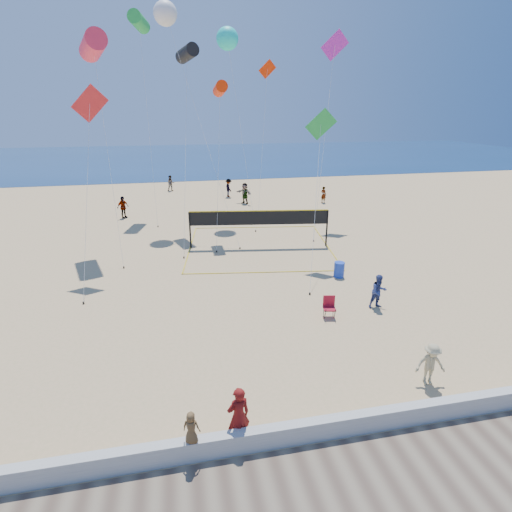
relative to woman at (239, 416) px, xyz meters
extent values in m
plane|color=tan|center=(1.06, 2.70, -0.84)|extent=(120.00, 120.00, 0.00)
cube|color=navy|center=(1.06, 64.70, -0.82)|extent=(140.00, 50.00, 0.03)
cube|color=beige|center=(1.06, -0.30, -0.54)|extent=(32.00, 0.30, 0.60)
imported|color=maroon|center=(0.00, 0.00, 0.00)|extent=(0.70, 0.55, 1.68)
imported|color=brown|center=(-1.19, -0.35, 0.19)|extent=(0.48, 0.39, 0.85)
imported|color=navy|center=(7.08, 6.12, -0.08)|extent=(0.76, 0.61, 1.51)
imported|color=tan|center=(6.18, 1.11, -0.14)|extent=(0.99, 0.69, 1.40)
imported|color=gray|center=(-5.16, 23.99, 0.02)|extent=(1.02, 0.98, 1.71)
imported|color=gray|center=(5.02, 26.99, 0.09)|extent=(1.47, 1.71, 1.86)
imported|color=gray|center=(12.08, 25.87, -0.10)|extent=(0.59, 0.64, 1.48)
imported|color=gray|center=(-1.44, 34.29, -0.04)|extent=(0.81, 0.65, 1.60)
imported|color=gray|center=(4.02, 30.15, 0.03)|extent=(0.81, 1.21, 1.74)
cube|color=maroon|center=(4.71, 5.72, -0.44)|extent=(0.56, 0.53, 0.05)
cube|color=maroon|center=(4.75, 5.91, -0.18)|extent=(0.48, 0.14, 0.48)
cylinder|color=black|center=(4.49, 5.58, -0.62)|extent=(0.07, 0.25, 0.63)
cylinder|color=black|center=(4.56, 5.93, -0.62)|extent=(0.07, 0.25, 0.63)
cylinder|color=black|center=(4.87, 5.51, -0.62)|extent=(0.07, 0.25, 0.63)
cylinder|color=black|center=(4.93, 5.85, -0.62)|extent=(0.07, 0.25, 0.63)
cylinder|color=#1C3CB7|center=(6.77, 9.60, -0.45)|extent=(0.62, 0.62, 0.78)
cylinder|color=black|center=(-0.39, 15.70, 0.29)|extent=(0.10, 0.10, 2.25)
cylinder|color=black|center=(7.95, 14.46, 0.29)|extent=(0.10, 0.10, 2.25)
cube|color=black|center=(3.78, 15.08, 0.99)|extent=(8.34, 1.26, 0.84)
cube|color=gold|center=(3.78, 15.08, 1.44)|extent=(8.34, 1.27, 0.06)
cube|color=gold|center=(3.15, 10.91, -0.83)|extent=(8.54, 1.32, 0.02)
cube|color=gold|center=(4.40, 19.25, -0.83)|extent=(8.54, 1.32, 0.02)
cylinder|color=#F02C49|center=(-4.93, 17.60, 10.45)|extent=(1.94, 2.96, 1.50)
cylinder|color=silver|center=(-4.53, 15.32, 4.83)|extent=(0.82, 4.59, 11.24)
cylinder|color=black|center=(-4.13, 13.03, -0.79)|extent=(0.08, 0.08, 0.10)
cylinder|color=black|center=(0.28, 20.99, 10.57)|extent=(1.52, 2.24, 1.13)
cylinder|color=silver|center=(-0.31, 17.45, 4.89)|extent=(1.19, 7.09, 11.37)
cylinder|color=black|center=(-0.89, 13.92, -0.79)|extent=(0.08, 0.08, 0.10)
cylinder|color=#FF2F04|center=(2.04, 18.43, 8.38)|extent=(0.76, 1.74, 0.94)
cylinder|color=silver|center=(1.55, 16.49, 3.79)|extent=(0.99, 3.90, 9.17)
cylinder|color=black|center=(1.06, 14.55, -0.79)|extent=(0.08, 0.08, 0.10)
cube|color=red|center=(-4.83, 13.65, 7.47)|extent=(1.79, 0.29, 1.77)
cylinder|color=silver|center=(-5.13, 11.34, 3.34)|extent=(0.63, 4.63, 8.26)
cylinder|color=black|center=(-5.44, 9.03, -0.79)|extent=(0.08, 0.08, 0.10)
cube|color=green|center=(6.54, 12.73, 6.48)|extent=(1.59, 0.48, 1.63)
cylinder|color=silver|center=(5.59, 10.31, 2.84)|extent=(1.93, 4.84, 7.27)
cylinder|color=black|center=(4.63, 7.90, -0.79)|extent=(0.08, 0.08, 0.10)
cube|color=#D027BA|center=(10.31, 20.93, 11.30)|extent=(2.02, 0.32, 1.99)
cylinder|color=silver|center=(8.87, 18.13, 5.26)|extent=(2.90, 5.63, 12.10)
cylinder|color=black|center=(7.44, 15.32, -0.79)|extent=(0.08, 0.08, 0.10)
sphere|color=white|center=(-0.92, 22.21, 13.00)|extent=(1.72, 1.72, 1.52)
cylinder|color=silver|center=(0.81, 18.54, 6.10)|extent=(3.47, 7.36, 13.79)
cylinder|color=black|center=(2.53, 14.86, -0.79)|extent=(0.08, 0.08, 0.10)
sphere|color=#1CE9D2|center=(3.21, 23.11, 11.80)|extent=(1.91, 1.91, 1.54)
cylinder|color=silver|center=(3.71, 20.66, 5.51)|extent=(1.02, 4.91, 12.59)
cylinder|color=black|center=(4.21, 18.21, -0.79)|extent=(0.08, 0.08, 0.10)
cylinder|color=green|center=(-2.80, 26.15, 13.14)|extent=(1.52, 2.56, 1.31)
cylinder|color=silver|center=(-2.65, 23.47, 6.18)|extent=(0.32, 5.36, 13.94)
cylinder|color=black|center=(-2.50, 20.80, -0.79)|extent=(0.08, 0.08, 0.10)
cube|color=#FF2F04|center=(7.09, 27.33, 10.28)|extent=(1.53, 0.22, 1.51)
cylinder|color=silver|center=(6.16, 24.74, 4.75)|extent=(1.88, 5.21, 11.08)
cylinder|color=black|center=(5.22, 22.14, -0.79)|extent=(0.08, 0.08, 0.10)
camera|label=1|loc=(-1.20, -7.92, 7.27)|focal=28.00mm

